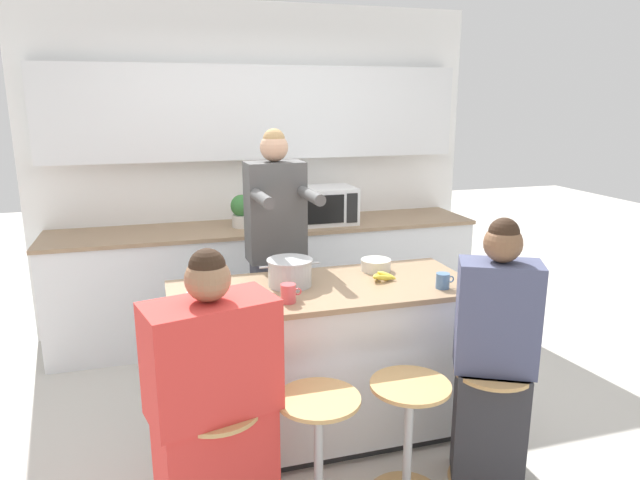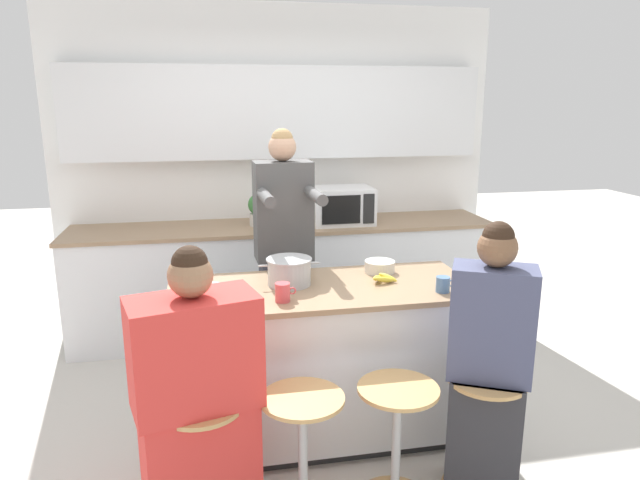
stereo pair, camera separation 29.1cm
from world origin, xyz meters
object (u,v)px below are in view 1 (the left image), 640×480
Objects in this scene: person_cooking at (277,264)px; coffee_cup_near at (443,281)px; bar_stool_center_left at (319,451)px; person_seated_near at (493,367)px; bar_stool_center_right at (408,435)px; bar_stool_rightmost at (489,420)px; fruit_bowl at (209,297)px; banana_bunch at (382,276)px; potted_plant at (242,210)px; cooking_pot at (290,272)px; microwave at (324,205)px; person_wrapped_blanket at (214,411)px; coffee_cup_far at (288,293)px; kitchen_island at (324,361)px; bar_stool_leftmost at (219,465)px.

person_cooking is 1.15m from coffee_cup_near.
bar_stool_center_left is 0.45× the size of person_seated_near.
bar_stool_center_right is 1.00× the size of bar_stool_rightmost.
bar_stool_rightmost is 0.29m from person_seated_near.
fruit_bowl reaches higher than banana_bunch.
fruit_bowl is at bearing -104.68° from potted_plant.
cooking_pot is 1.61m from microwave.
person_wrapped_blanket is 1.42m from coffee_cup_near.
fruit_bowl is 0.83× the size of potted_plant.
person_wrapped_blanket is at bearing -134.40° from coffee_cup_far.
kitchen_island is at bearing 7.71° from fruit_bowl.
person_cooking is at bearing -85.35° from potted_plant.
fruit_bowl is at bearing -127.35° from person_cooking.
potted_plant is (-0.89, 2.23, 0.43)m from person_seated_near.
person_wrapped_blanket reaches higher than bar_stool_center_left.
cooking_pot reaches higher than coffee_cup_far.
bar_stool_center_left is 3.79× the size of banana_bunch.
bar_stool_center_left is 1.00× the size of bar_stool_center_right.
coffee_cup_far reaches higher than bar_stool_center_left.
bar_stool_center_left is 2.36m from potted_plant.
bar_stool_leftmost is at bearing 176.31° from bar_stool_center_left.
banana_bunch is (0.35, 0.00, 0.48)m from kitchen_island.
kitchen_island is at bearing 135.88° from bar_stool_rightmost.
bar_stool_center_right is 0.46× the size of person_wrapped_blanket.
person_cooking is 8.03× the size of fruit_bowl.
bar_stool_center_left is (0.45, -0.03, 0.00)m from bar_stool_leftmost.
person_seated_near reaches higher than banana_bunch.
person_wrapped_blanket is (-0.01, -0.01, 0.28)m from bar_stool_leftmost.
person_wrapped_blanket reaches higher than potted_plant.
person_cooking reaches higher than coffee_cup_far.
microwave is (0.70, 2.21, 0.73)m from bar_stool_center_left.
person_seated_near is at bearing -22.83° from fruit_bowl.
bar_stool_rightmost is at bearing -60.41° from person_cooking.
bar_stool_leftmost is at bearing 179.05° from bar_stool_rightmost.
coffee_cup_far is at bearing 45.65° from bar_stool_leftmost.
bar_stool_center_right is at bearing -0.14° from bar_stool_center_left.
person_cooking is 6.69× the size of potted_plant.
bar_stool_rightmost is 1.56m from fruit_bowl.
kitchen_island is 0.96m from bar_stool_rightmost.
kitchen_island is 1.26× the size of person_wrapped_blanket.
fruit_bowl is at bearing 164.54° from coffee_cup_far.
coffee_cup_far is 1.78m from potted_plant.
fruit_bowl reaches higher than bar_stool_rightmost.
coffee_cup_far is 0.22× the size of microwave.
fruit_bowl is at bearing 156.59° from bar_stool_rightmost.
person_seated_near is 0.79m from banana_bunch.
bar_stool_leftmost is 0.87m from coffee_cup_far.
potted_plant is at bearing 111.55° from bar_stool_rightmost.
bar_stool_center_right is at bearing -150.49° from person_seated_near.
person_cooking is at bearing 121.83° from bar_stool_rightmost.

